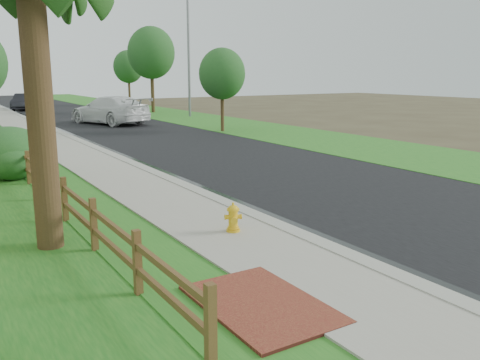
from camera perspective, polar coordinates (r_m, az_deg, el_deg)
ground at (r=9.87m, az=9.80°, el=-8.92°), size 120.00×120.00×0.00m
road at (r=43.35m, az=-17.38°, el=6.82°), size 8.00×90.00×0.02m
curb at (r=42.50m, az=-22.90°, el=6.40°), size 0.40×90.00×0.12m
wet_gutter at (r=42.56m, az=-22.43°, el=6.39°), size 0.50×90.00×0.00m
sidewalk at (r=42.32m, az=-24.64°, el=6.22°), size 2.20×90.00×0.10m
verge_far at (r=45.56m, az=-8.91°, el=7.45°), size 6.00×90.00×0.04m
brick_patch at (r=7.87m, az=2.37°, el=-13.93°), size 1.60×2.40×0.11m
ranch_fence at (r=13.80m, az=-20.23°, el=-0.80°), size 0.12×16.92×1.10m
fire_hydrant at (r=11.03m, az=-0.77°, el=-4.31°), size 0.42×0.34×0.64m
white_suv at (r=36.39m, az=-14.43°, el=7.63°), size 4.59×7.08×1.91m
dark_car_mid at (r=43.56m, az=-13.95°, el=8.08°), size 2.94×4.93×1.57m
dark_car_far at (r=52.82m, az=-23.05°, el=8.09°), size 3.15×4.94×1.54m
streetlight at (r=41.23m, az=-6.04°, el=14.84°), size 2.29×0.31×9.89m
shrub_c at (r=18.33m, az=-24.19°, el=1.87°), size 2.21×2.21×1.22m
shrub_d at (r=18.90m, az=-24.59°, el=2.88°), size 3.33×3.33×1.72m
tree_near_right at (r=30.57m, az=-2.03°, el=11.82°), size 2.74×2.74×4.94m
tree_mid_right at (r=46.17m, az=-9.94°, el=13.88°), size 4.11×4.11×7.44m
tree_far_right at (r=57.11m, az=-12.43°, el=12.31°), size 3.19×3.19×5.88m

